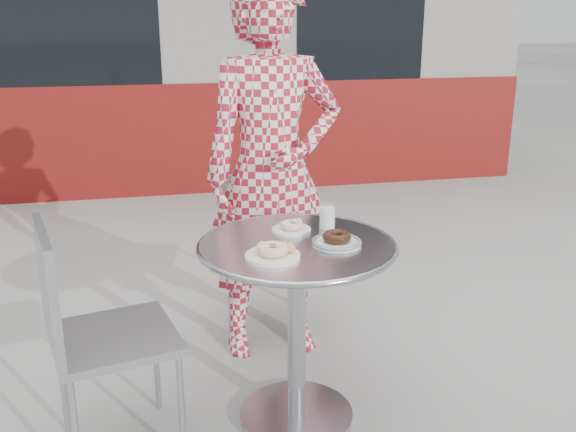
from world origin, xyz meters
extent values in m
plane|color=#A4A19C|center=(0.00, 0.00, 0.00)|extent=(60.00, 60.00, 0.00)
cube|color=gray|center=(0.00, 5.60, 1.50)|extent=(6.00, 4.00, 3.00)
cube|color=maroon|center=(0.00, 3.68, 0.50)|extent=(6.02, 0.20, 1.00)
cube|color=black|center=(1.40, 3.61, 1.70)|extent=(1.20, 0.04, 1.40)
cylinder|color=#BABABF|center=(-0.03, 0.04, 0.02)|extent=(0.46, 0.46, 0.03)
cylinder|color=#BABABF|center=(-0.03, 0.04, 0.38)|extent=(0.07, 0.07, 0.74)
cylinder|color=#BABABF|center=(-0.03, 0.04, 0.76)|extent=(0.74, 0.74, 0.02)
torus|color=#BABABF|center=(-0.03, 0.04, 0.76)|extent=(0.76, 0.76, 0.03)
cube|color=#A3A5AA|center=(0.00, 0.96, 0.43)|extent=(0.46, 0.46, 0.03)
cube|color=#A3A5AA|center=(-0.03, 0.77, 0.65)|extent=(0.41, 0.09, 0.41)
cube|color=#A3A5AA|center=(-0.72, 0.01, 0.46)|extent=(0.52, 0.52, 0.03)
cube|color=#A3A5AA|center=(-0.92, -0.03, 0.69)|extent=(0.13, 0.43, 0.43)
imported|color=maroon|center=(0.00, 0.66, 0.88)|extent=(0.66, 0.45, 1.77)
cylinder|color=white|center=(-0.02, 0.18, 0.77)|extent=(0.16, 0.16, 0.01)
torus|color=#CA7F4E|center=(-0.02, 0.18, 0.79)|extent=(0.09, 0.09, 0.03)
sphere|color=#B77A3F|center=(0.02, 0.21, 0.79)|extent=(0.03, 0.03, 0.03)
cylinder|color=white|center=(-0.15, -0.09, 0.77)|extent=(0.20, 0.20, 0.01)
torus|color=#CA7F4E|center=(-0.15, -0.09, 0.80)|extent=(0.11, 0.11, 0.04)
sphere|color=#B77A3F|center=(-0.09, -0.09, 0.80)|extent=(0.04, 0.04, 0.04)
cylinder|color=white|center=(0.11, -0.01, 0.77)|extent=(0.18, 0.18, 0.01)
torus|color=black|center=(0.11, -0.01, 0.80)|extent=(0.11, 0.11, 0.04)
torus|color=black|center=(0.11, -0.01, 0.78)|extent=(0.19, 0.19, 0.02)
cylinder|color=white|center=(0.13, 0.19, 0.81)|extent=(0.06, 0.06, 0.09)
cylinder|color=white|center=(0.13, 0.19, 0.82)|extent=(0.07, 0.07, 0.10)
camera|label=1|loc=(-0.55, -2.17, 1.59)|focal=40.00mm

